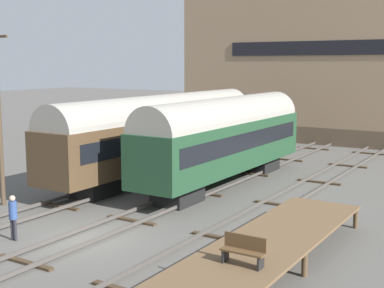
% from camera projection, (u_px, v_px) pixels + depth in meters
% --- Properties ---
extents(ground_plane, '(200.00, 200.00, 0.00)m').
position_uv_depth(ground_plane, '(85.00, 240.00, 21.34)').
color(ground_plane, '#56544F').
extents(track_left, '(2.60, 60.00, 0.26)m').
position_uv_depth(track_left, '(9.00, 219.00, 23.70)').
color(track_left, '#4C4742').
rests_on(track_left, ground).
extents(track_middle, '(2.60, 60.00, 0.26)m').
position_uv_depth(track_middle, '(85.00, 237.00, 21.32)').
color(track_middle, '#4C4742').
rests_on(track_middle, ground).
extents(track_right, '(2.60, 60.00, 0.26)m').
position_uv_depth(track_right, '(180.00, 258.00, 18.94)').
color(track_right, '#4C4742').
rests_on(track_right, ground).
extents(train_car_green, '(2.94, 15.08, 5.09)m').
position_uv_depth(train_car_green, '(225.00, 136.00, 30.68)').
color(train_car_green, black).
rests_on(train_car_green, ground).
extents(train_car_brown, '(2.90, 18.98, 5.09)m').
position_uv_depth(train_car_brown, '(162.00, 130.00, 33.22)').
color(train_car_brown, black).
rests_on(train_car_brown, ground).
extents(station_platform, '(3.03, 12.72, 0.95)m').
position_uv_depth(station_platform, '(267.00, 244.00, 18.29)').
color(station_platform, brown).
rests_on(station_platform, ground).
extents(bench, '(1.40, 0.40, 0.91)m').
position_uv_depth(bench, '(244.00, 249.00, 16.12)').
color(bench, brown).
rests_on(bench, station_platform).
extents(person_worker, '(0.32, 0.32, 1.84)m').
position_uv_depth(person_worker, '(13.00, 213.00, 21.14)').
color(person_worker, '#282833').
rests_on(person_worker, ground).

